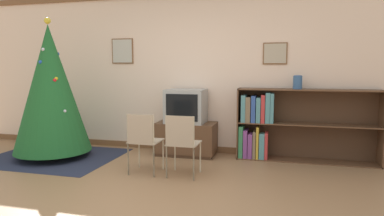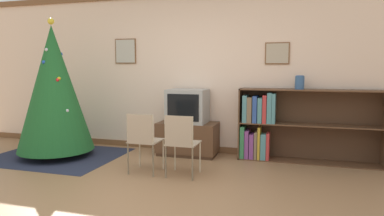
{
  "view_description": "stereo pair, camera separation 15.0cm",
  "coord_description": "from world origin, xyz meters",
  "px_view_note": "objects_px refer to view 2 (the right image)",
  "views": [
    {
      "loc": [
        1.44,
        -3.18,
        1.41
      ],
      "look_at": [
        0.26,
        1.31,
        0.87
      ],
      "focal_mm": 32.0,
      "sensor_mm": 36.0,
      "label": 1
    },
    {
      "loc": [
        1.59,
        -3.14,
        1.41
      ],
      "look_at": [
        0.26,
        1.31,
        0.87
      ],
      "focal_mm": 32.0,
      "sensor_mm": 36.0,
      "label": 2
    }
  ],
  "objects_px": {
    "folding_chair_left": "(143,139)",
    "bookshelf": "(281,125)",
    "christmas_tree": "(54,89)",
    "tv_console": "(188,139)",
    "television": "(188,106)",
    "folding_chair_right": "(181,141)",
    "vase": "(300,82)"
  },
  "relations": [
    {
      "from": "folding_chair_right",
      "to": "tv_console",
      "type": "bearing_deg",
      "value": 103.17
    },
    {
      "from": "folding_chair_left",
      "to": "folding_chair_right",
      "type": "distance_m",
      "value": 0.53
    },
    {
      "from": "christmas_tree",
      "to": "tv_console",
      "type": "height_order",
      "value": "christmas_tree"
    },
    {
      "from": "tv_console",
      "to": "vase",
      "type": "xyz_separation_m",
      "value": [
        1.72,
        0.08,
        0.94
      ]
    },
    {
      "from": "tv_console",
      "to": "bookshelf",
      "type": "relative_size",
      "value": 0.46
    },
    {
      "from": "television",
      "to": "vase",
      "type": "height_order",
      "value": "vase"
    },
    {
      "from": "vase",
      "to": "christmas_tree",
      "type": "bearing_deg",
      "value": -168.18
    },
    {
      "from": "vase",
      "to": "tv_console",
      "type": "bearing_deg",
      "value": -177.21
    },
    {
      "from": "television",
      "to": "folding_chair_right",
      "type": "xyz_separation_m",
      "value": [
        0.27,
        -1.14,
        -0.33
      ]
    },
    {
      "from": "christmas_tree",
      "to": "bookshelf",
      "type": "xyz_separation_m",
      "value": [
        3.47,
        0.78,
        -0.55
      ]
    },
    {
      "from": "tv_console",
      "to": "bookshelf",
      "type": "xyz_separation_m",
      "value": [
        1.47,
        0.09,
        0.27
      ]
    },
    {
      "from": "christmas_tree",
      "to": "television",
      "type": "height_order",
      "value": "christmas_tree"
    },
    {
      "from": "christmas_tree",
      "to": "tv_console",
      "type": "distance_m",
      "value": 2.27
    },
    {
      "from": "bookshelf",
      "to": "vase",
      "type": "height_order",
      "value": "vase"
    },
    {
      "from": "television",
      "to": "folding_chair_right",
      "type": "relative_size",
      "value": 0.76
    },
    {
      "from": "tv_console",
      "to": "bookshelf",
      "type": "height_order",
      "value": "bookshelf"
    },
    {
      "from": "christmas_tree",
      "to": "tv_console",
      "type": "bearing_deg",
      "value": 19.15
    },
    {
      "from": "television",
      "to": "bookshelf",
      "type": "distance_m",
      "value": 1.5
    },
    {
      "from": "television",
      "to": "folding_chair_left",
      "type": "distance_m",
      "value": 1.22
    },
    {
      "from": "folding_chair_left",
      "to": "bookshelf",
      "type": "bearing_deg",
      "value": 35.28
    },
    {
      "from": "tv_console",
      "to": "folding_chair_left",
      "type": "bearing_deg",
      "value": -103.17
    },
    {
      "from": "folding_chair_right",
      "to": "bookshelf",
      "type": "relative_size",
      "value": 0.4
    },
    {
      "from": "television",
      "to": "bookshelf",
      "type": "height_order",
      "value": "bookshelf"
    },
    {
      "from": "christmas_tree",
      "to": "television",
      "type": "bearing_deg",
      "value": 19.08
    },
    {
      "from": "folding_chair_left",
      "to": "folding_chair_right",
      "type": "xyz_separation_m",
      "value": [
        0.53,
        0.0,
        0.0
      ]
    },
    {
      "from": "folding_chair_right",
      "to": "bookshelf",
      "type": "xyz_separation_m",
      "value": [
        1.21,
        1.23,
        0.07
      ]
    },
    {
      "from": "tv_console",
      "to": "vase",
      "type": "relative_size",
      "value": 4.66
    },
    {
      "from": "television",
      "to": "vase",
      "type": "xyz_separation_m",
      "value": [
        1.72,
        0.09,
        0.4
      ]
    },
    {
      "from": "television",
      "to": "vase",
      "type": "bearing_deg",
      "value": 2.87
    },
    {
      "from": "folding_chair_right",
      "to": "vase",
      "type": "bearing_deg",
      "value": 40.2
    },
    {
      "from": "bookshelf",
      "to": "christmas_tree",
      "type": "bearing_deg",
      "value": -167.28
    },
    {
      "from": "christmas_tree",
      "to": "tv_console",
      "type": "relative_size",
      "value": 2.26
    }
  ]
}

